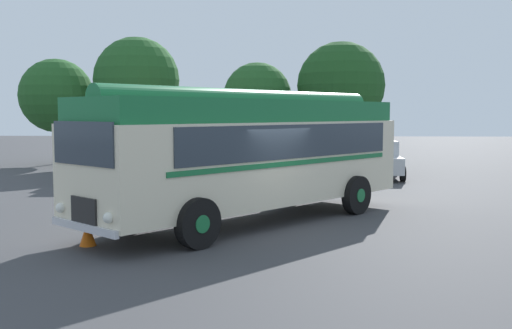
% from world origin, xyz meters
% --- Properties ---
extents(ground_plane, '(120.00, 120.00, 0.00)m').
position_xyz_m(ground_plane, '(0.00, 0.00, 0.00)').
color(ground_plane, '#3D3D3F').
extents(vintage_bus, '(8.42, 9.25, 3.49)m').
position_xyz_m(vintage_bus, '(-0.23, 0.78, 1.89)').
color(vintage_bus, beige).
rests_on(vintage_bus, ground).
extents(car_near_left, '(2.42, 4.41, 1.66)m').
position_xyz_m(car_near_left, '(-3.81, 11.87, 0.85)').
color(car_near_left, maroon).
rests_on(car_near_left, ground).
extents(car_mid_left, '(2.13, 4.28, 1.66)m').
position_xyz_m(car_mid_left, '(-0.82, 12.22, 0.85)').
color(car_mid_left, navy).
rests_on(car_mid_left, ground).
extents(car_mid_right, '(2.40, 4.40, 1.66)m').
position_xyz_m(car_mid_right, '(1.78, 11.62, 0.85)').
color(car_mid_right, black).
rests_on(car_mid_right, ground).
extents(car_far_right, '(2.14, 4.29, 1.66)m').
position_xyz_m(car_far_right, '(4.82, 11.82, 0.85)').
color(car_far_right, '#B7BABF').
rests_on(car_far_right, ground).
extents(box_van, '(2.56, 5.86, 2.50)m').
position_xyz_m(box_van, '(-6.52, 11.56, 1.36)').
color(box_van, silver).
rests_on(box_van, ground).
extents(tree_far_left, '(4.13, 4.13, 5.92)m').
position_xyz_m(tree_far_left, '(-12.14, 18.43, 3.86)').
color(tree_far_left, '#4C3823').
rests_on(tree_far_left, ground).
extents(tree_left_of_centre, '(4.78, 4.78, 7.12)m').
position_xyz_m(tree_left_of_centre, '(-7.53, 18.65, 4.75)').
color(tree_left_of_centre, '#4C3823').
rests_on(tree_left_of_centre, ground).
extents(tree_centre, '(3.64, 3.64, 5.56)m').
position_xyz_m(tree_centre, '(-0.80, 17.02, 3.77)').
color(tree_centre, '#4C3823').
rests_on(tree_centre, ground).
extents(tree_right_of_centre, '(4.61, 4.61, 6.63)m').
position_xyz_m(tree_right_of_centre, '(3.58, 17.08, 4.33)').
color(tree_right_of_centre, '#4C3823').
rests_on(tree_right_of_centre, ground).
extents(traffic_cone, '(0.36, 0.36, 0.55)m').
position_xyz_m(traffic_cone, '(-3.70, -2.21, 0.28)').
color(traffic_cone, orange).
rests_on(traffic_cone, ground).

